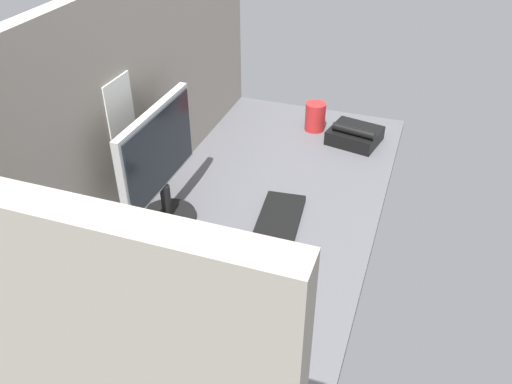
{
  "coord_description": "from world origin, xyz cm",
  "views": [
    {
      "loc": [
        -123.78,
        -46.89,
        104.45
      ],
      "look_at": [
        -2.19,
        0.0,
        14.0
      ],
      "focal_mm": 37.04,
      "sensor_mm": 36.0,
      "label": 1
    }
  ],
  "objects_px": {
    "monitor": "(160,162)",
    "desk_phone": "(355,135)",
    "mouse": "(223,293)",
    "keyboard": "(276,230)",
    "mug_red_plastic": "(315,117)"
  },
  "relations": [
    {
      "from": "monitor",
      "to": "mouse",
      "type": "xyz_separation_m",
      "value": [
        -0.26,
        -0.31,
        -0.2
      ]
    },
    {
      "from": "monitor",
      "to": "desk_phone",
      "type": "distance_m",
      "value": 0.87
    },
    {
      "from": "keyboard",
      "to": "mouse",
      "type": "bearing_deg",
      "value": 165.21
    },
    {
      "from": "monitor",
      "to": "mouse",
      "type": "bearing_deg",
      "value": -130.75
    },
    {
      "from": "keyboard",
      "to": "mouse",
      "type": "xyz_separation_m",
      "value": [
        -0.31,
        0.05,
        0.01
      ]
    },
    {
      "from": "mug_red_plastic",
      "to": "desk_phone",
      "type": "distance_m",
      "value": 0.19
    },
    {
      "from": "mug_red_plastic",
      "to": "monitor",
      "type": "bearing_deg",
      "value": 158.17
    },
    {
      "from": "monitor",
      "to": "desk_phone",
      "type": "height_order",
      "value": "monitor"
    },
    {
      "from": "keyboard",
      "to": "mug_red_plastic",
      "type": "bearing_deg",
      "value": -1.69
    },
    {
      "from": "monitor",
      "to": "mouse",
      "type": "height_order",
      "value": "monitor"
    },
    {
      "from": "keyboard",
      "to": "mug_red_plastic",
      "type": "xyz_separation_m",
      "value": [
        0.71,
        0.05,
        0.05
      ]
    },
    {
      "from": "keyboard",
      "to": "mug_red_plastic",
      "type": "height_order",
      "value": "mug_red_plastic"
    },
    {
      "from": "monitor",
      "to": "keyboard",
      "type": "height_order",
      "value": "monitor"
    },
    {
      "from": "keyboard",
      "to": "desk_phone",
      "type": "relative_size",
      "value": 1.68
    },
    {
      "from": "desk_phone",
      "to": "monitor",
      "type": "bearing_deg",
      "value": 145.6
    }
  ]
}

